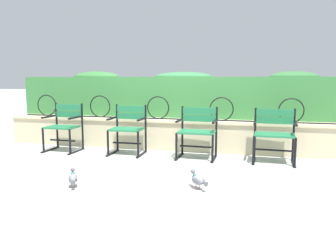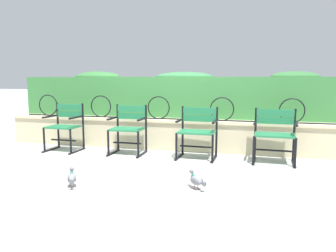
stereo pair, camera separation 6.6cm
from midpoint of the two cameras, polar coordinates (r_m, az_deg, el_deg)
ground_plane at (r=5.39m, az=-0.66°, el=-5.97°), size 60.00×60.00×0.00m
stone_wall at (r=6.23m, az=1.54°, el=-1.39°), size 6.79×0.41×0.56m
iron_arch_fence at (r=6.17m, az=-1.43°, el=2.78°), size 6.26×0.02×0.42m
hedge_row at (r=6.66m, az=2.42°, el=5.28°), size 6.65×0.68×0.88m
park_chair_leftmost at (r=6.40m, az=-17.32°, el=0.09°), size 0.59×0.54×0.85m
park_chair_centre_left at (r=5.91m, az=-7.05°, el=-0.26°), size 0.58×0.53×0.84m
park_chair_centre_right at (r=5.58m, az=4.64°, el=-0.69°), size 0.63×0.53×0.84m
park_chair_rightmost at (r=5.54m, az=17.15°, el=-1.10°), size 0.65×0.54×0.83m
pigeon_near_chairs at (r=4.29m, az=-16.14°, el=-8.45°), size 0.19×0.27×0.22m
pigeon_far_side at (r=4.07m, az=4.59°, el=-9.05°), size 0.24×0.23×0.22m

